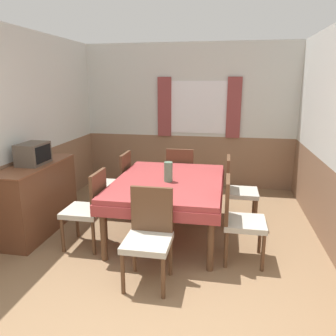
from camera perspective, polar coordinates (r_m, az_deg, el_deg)
name	(u,v)px	position (r m, az deg, el deg)	size (l,w,h in m)	color
wall_back	(189,116)	(6.09, 3.67, 8.95)	(4.23, 0.10, 2.60)	silver
wall_left	(23,131)	(4.75, -23.97, 5.99)	(0.05, 4.63, 2.60)	silver
dining_table	(169,187)	(4.15, 0.14, -3.35)	(1.35, 1.78, 0.73)	#9E3838
chair_head_near	(149,233)	(3.22, -3.33, -11.29)	(0.44, 0.44, 0.93)	brown
chair_left_near	(89,207)	(3.97, -13.61, -6.54)	(0.44, 0.44, 0.93)	brown
chair_left_far	(118,181)	(4.87, -8.78, -2.31)	(0.44, 0.44, 0.93)	brown
chair_right_near	(238,217)	(3.65, 12.18, -8.35)	(0.44, 0.44, 0.93)	brown
chair_right_far	(237,188)	(4.62, 11.87, -3.41)	(0.44, 0.44, 0.93)	brown
chair_head_window	(181,174)	(5.20, 2.24, -1.06)	(0.44, 0.44, 0.93)	brown
sideboard	(38,198)	(4.60, -21.77, -4.80)	(0.46, 1.32, 0.91)	brown
tv	(33,154)	(4.44, -22.42, 2.31)	(0.29, 0.41, 0.27)	#51473D
vase	(168,172)	(4.01, 0.05, -0.67)	(0.11, 0.11, 0.25)	slate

